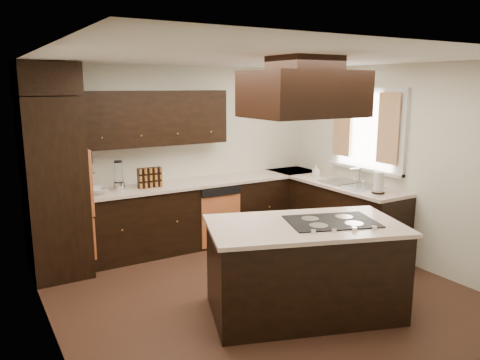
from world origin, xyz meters
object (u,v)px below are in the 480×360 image
Objects in this scene: spice_rack at (150,178)px; range_hood at (304,94)px; oven_column at (54,188)px; island at (304,270)px.

range_hood is at bearing -72.78° from spice_rack.
oven_column is 3.04m from island.
spice_rack is (-0.72, 2.35, 0.61)m from island.
oven_column is at bearing 149.28° from island.
island is at bearing -45.93° from range_hood.
range_hood is (-0.03, 0.03, 1.72)m from island.
range_hood reaches higher than island.
spice_rack is (1.19, 0.06, -0.01)m from oven_column.
oven_column is 6.76× the size of spice_rack.
spice_rack is at bearing 106.50° from range_hood.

